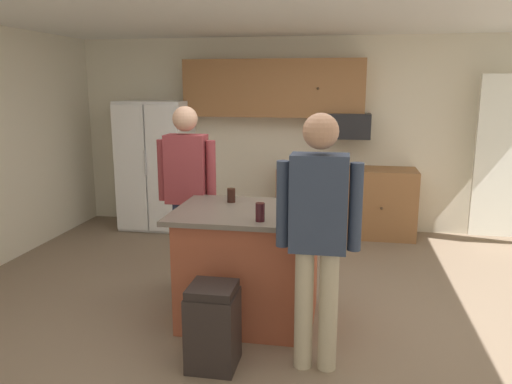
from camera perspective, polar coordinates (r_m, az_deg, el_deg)
floor at (r=4.59m, az=2.07°, el=-13.28°), size 7.04×7.04×0.00m
ceiling at (r=4.19m, az=2.35°, el=20.81°), size 7.04×7.04×0.00m
back_wall at (r=6.96m, az=5.47°, el=6.57°), size 6.40×0.10×2.60m
cabinet_run_upper at (r=6.77m, az=1.99°, el=11.76°), size 2.40×0.38×0.75m
cabinet_run_lower at (r=6.75m, az=10.17°, el=-1.05°), size 1.80×0.63×0.90m
refrigerator at (r=7.06m, az=-11.31°, el=3.03°), size 0.92×0.76×1.76m
microwave_over_range at (r=6.62m, az=10.50°, el=7.45°), size 0.56×0.40×0.32m
kitchen_island at (r=4.24m, az=-0.73°, el=-8.29°), size 1.23×0.97×0.96m
person_guest_right at (r=4.79m, az=-7.89°, el=0.80°), size 0.57×0.23×1.78m
person_guest_left at (r=3.37m, az=7.12°, el=-3.80°), size 0.57×0.24×1.79m
glass_dark_ale at (r=4.12m, az=5.42°, el=-0.89°), size 0.07×0.07×0.16m
glass_pilsner at (r=3.92m, az=3.24°, el=-1.42°), size 0.06×0.06×0.17m
glass_stout_tall at (r=4.25m, az=4.91°, el=-0.49°), size 0.07×0.07×0.15m
tumbler_amber at (r=3.73m, az=0.47°, el=-2.32°), size 0.07×0.07×0.14m
glass_short_whisky at (r=4.35m, az=-2.84°, el=-0.38°), size 0.07×0.07×0.12m
trash_bin at (r=3.65m, az=-4.93°, el=-15.04°), size 0.34×0.34×0.61m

